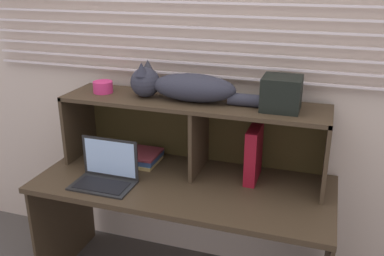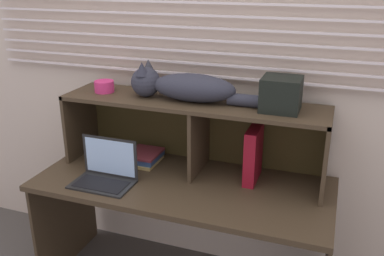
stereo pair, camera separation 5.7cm
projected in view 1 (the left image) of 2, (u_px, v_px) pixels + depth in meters
The scene contains 9 objects.
back_panel_with_blinds at pixel (204, 67), 2.43m from camera, with size 4.40×0.08×2.50m.
desk at pixel (183, 202), 2.33m from camera, with size 1.59×0.68×0.71m.
hutch_shelf_unit at pixel (195, 120), 2.35m from camera, with size 1.46×0.34×0.41m.
cat at pixel (183, 86), 2.27m from camera, with size 0.82×0.19×0.20m.
laptop at pixel (106, 174), 2.26m from camera, with size 0.32×0.20×0.23m.
binder_upright at pixel (254, 154), 2.27m from camera, with size 0.06×0.22×0.30m, color maroon.
book_stack at pixel (143, 157), 2.50m from camera, with size 0.18×0.21×0.07m.
small_basket at pixel (103, 87), 2.43m from camera, with size 0.11×0.11×0.07m, color #D2306D.
storage_box at pixel (282, 93), 2.11m from camera, with size 0.19×0.19×0.17m, color black.
Camera 1 is at (0.68, -1.75, 1.78)m, focal length 39.67 mm.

